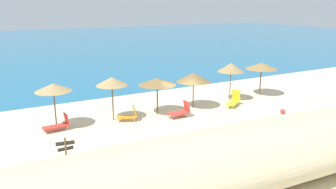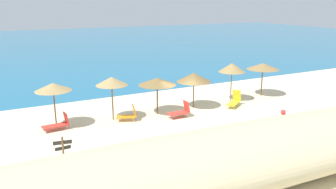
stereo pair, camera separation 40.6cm
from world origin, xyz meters
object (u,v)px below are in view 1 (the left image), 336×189
object	(u,v)px
lounge_chair_1	(129,115)
wooden_signpost	(66,150)
beach_umbrella_4	(231,67)
lounge_chair_3	(181,111)
beach_umbrella_2	(157,82)
lounge_chair_0	(234,100)
beach_umbrella_3	(194,77)
lounge_chair_2	(59,124)
beach_umbrella_5	(261,66)
beach_ball	(283,111)
beach_umbrella_1	(112,81)
beach_umbrella_0	(53,88)

from	to	relation	value
lounge_chair_1	wooden_signpost	size ratio (longest dim) A/B	0.93
beach_umbrella_4	lounge_chair_3	size ratio (longest dim) A/B	2.02
beach_umbrella_2	lounge_chair_0	world-z (taller)	beach_umbrella_2
beach_umbrella_4	lounge_chair_0	xyz separation A→B (m)	(-0.68, -1.35, -2.19)
beach_umbrella_3	lounge_chair_1	world-z (taller)	beach_umbrella_3
beach_umbrella_4	lounge_chair_1	distance (m)	9.10
beach_umbrella_2	lounge_chair_2	bearing A→B (deg)	179.64
beach_umbrella_5	lounge_chair_1	bearing A→B (deg)	-175.75
lounge_chair_1	lounge_chair_3	xyz separation A→B (m)	(3.33, -0.92, 0.01)
beach_umbrella_3	beach_umbrella_4	size ratio (longest dim) A/B	0.88
beach_umbrella_4	beach_ball	size ratio (longest dim) A/B	8.69
beach_umbrella_3	lounge_chair_3	world-z (taller)	beach_umbrella_3
beach_umbrella_5	wooden_signpost	world-z (taller)	beach_umbrella_5
beach_umbrella_5	beach_umbrella_1	bearing A→B (deg)	-179.15
beach_umbrella_4	beach_ball	distance (m)	5.20
beach_umbrella_1	beach_umbrella_4	size ratio (longest dim) A/B	0.97
beach_umbrella_2	beach_umbrella_4	size ratio (longest dim) A/B	0.86
beach_umbrella_1	beach_umbrella_5	xyz separation A→B (m)	(12.84, 0.19, -0.15)
beach_umbrella_2	beach_umbrella_3	size ratio (longest dim) A/B	0.98
beach_umbrella_2	lounge_chair_1	bearing A→B (deg)	-168.87
beach_umbrella_4	beach_umbrella_5	size ratio (longest dim) A/B	1.10
beach_umbrella_1	lounge_chair_2	bearing A→B (deg)	-176.55
lounge_chair_0	lounge_chair_2	world-z (taller)	lounge_chair_0
lounge_chair_3	lounge_chair_1	bearing A→B (deg)	74.27
beach_umbrella_0	beach_umbrella_4	xyz separation A→B (m)	(13.20, -0.19, 0.07)
beach_umbrella_4	beach_umbrella_5	xyz separation A→B (m)	(3.21, 0.09, -0.19)
beach_umbrella_0	beach_umbrella_2	world-z (taller)	beach_umbrella_0
lounge_chair_3	wooden_signpost	world-z (taller)	wooden_signpost
beach_umbrella_3	lounge_chair_0	world-z (taller)	beach_umbrella_3
wooden_signpost	lounge_chair_0	bearing A→B (deg)	26.62
beach_umbrella_2	beach_umbrella_4	bearing A→B (deg)	3.10
beach_umbrella_2	wooden_signpost	bearing A→B (deg)	-144.79
beach_ball	lounge_chair_3	bearing A→B (deg)	157.34
beach_umbrella_5	lounge_chair_2	size ratio (longest dim) A/B	1.70
wooden_signpost	beach_ball	xyz separation A→B (m)	(14.96, 1.08, -0.76)
beach_umbrella_1	beach_umbrella_5	size ratio (longest dim) A/B	1.07
lounge_chair_2	wooden_signpost	bearing A→B (deg)	166.60
beach_umbrella_2	beach_umbrella_3	distance (m)	2.98
beach_umbrella_1	lounge_chair_1	distance (m)	2.42
beach_umbrella_2	lounge_chair_0	size ratio (longest dim) A/B	1.51
lounge_chair_0	wooden_signpost	bearing A→B (deg)	73.88
beach_umbrella_3	lounge_chair_2	size ratio (longest dim) A/B	1.64
beach_umbrella_3	beach_umbrella_5	world-z (taller)	beach_umbrella_5
beach_umbrella_4	beach_ball	world-z (taller)	beach_umbrella_4
beach_umbrella_5	wooden_signpost	size ratio (longest dim) A/B	1.76
beach_umbrella_1	beach_umbrella_2	world-z (taller)	beach_umbrella_1
lounge_chair_0	wooden_signpost	xyz separation A→B (m)	(-13.20, -4.19, 0.49)
beach_umbrella_2	beach_umbrella_5	world-z (taller)	beach_umbrella_5
beach_umbrella_3	beach_ball	bearing A→B (deg)	-42.32
beach_umbrella_2	lounge_chair_0	xyz separation A→B (m)	(5.85, -1.00, -1.86)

